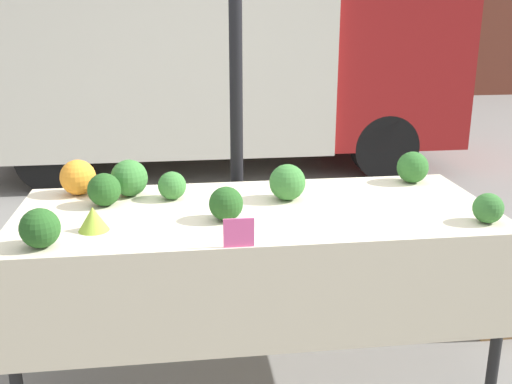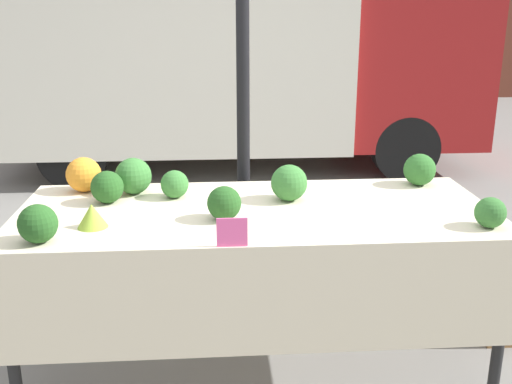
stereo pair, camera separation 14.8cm
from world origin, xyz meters
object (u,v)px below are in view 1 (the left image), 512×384
object	(u,v)px
orange_cauliflower	(78,177)
price_sign	(239,233)
parked_truck	(202,35)
produce_crate	(502,304)

from	to	relation	value
orange_cauliflower	price_sign	size ratio (longest dim) A/B	1.45
parked_truck	orange_cauliflower	distance (m)	3.69
price_sign	parked_truck	bearing A→B (deg)	89.14
orange_cauliflower	price_sign	xyz separation A→B (m)	(0.70, -0.77, -0.03)
parked_truck	price_sign	bearing A→B (deg)	-90.86
parked_truck	orange_cauliflower	xyz separation A→B (m)	(-0.77, -3.57, -0.50)
parked_truck	produce_crate	bearing A→B (deg)	-68.78
price_sign	produce_crate	world-z (taller)	price_sign
orange_cauliflower	price_sign	world-z (taller)	orange_cauliflower
orange_cauliflower	produce_crate	size ratio (longest dim) A/B	0.46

